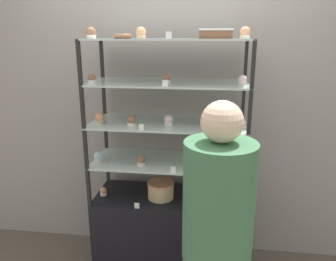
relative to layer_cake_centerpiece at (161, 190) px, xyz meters
name	(u,v)px	position (x,y,z in m)	size (l,w,h in m)	color
back_wall	(174,108)	(0.05, 0.42, 0.56)	(8.00, 0.05, 2.60)	gray
display_base	(168,233)	(0.05, 0.03, -0.40)	(1.14, 0.48, 0.68)	black
display_riser_lower	(168,163)	(0.05, 0.03, 0.21)	(1.14, 0.48, 0.30)	black
display_riser_middle	(168,125)	(0.05, 0.03, 0.51)	(1.14, 0.48, 0.30)	black
display_riser_upper	(168,85)	(0.05, 0.03, 0.81)	(1.14, 0.48, 0.30)	black
display_riser_top	(168,41)	(0.05, 0.03, 1.11)	(1.14, 0.48, 0.30)	black
layer_cake_centerpiece	(161,190)	(0.00, 0.00, 0.00)	(0.21, 0.21, 0.13)	#DBBC84
sheet_cake_frosted	(216,34)	(0.38, -0.02, 1.16)	(0.22, 0.17, 0.06)	brown
cupcake_0	(103,191)	(-0.46, -0.02, -0.03)	(0.05, 0.05, 0.07)	white
cupcake_1	(236,203)	(0.57, -0.07, -0.03)	(0.05, 0.05, 0.07)	#CCB28C
price_tag_0	(137,206)	(-0.15, -0.19, -0.04)	(0.04, 0.00, 0.04)	white
cupcake_2	(98,157)	(-0.47, -0.05, 0.27)	(0.06, 0.06, 0.08)	beige
cupcake_3	(141,160)	(-0.13, -0.08, 0.27)	(0.06, 0.06, 0.08)	beige
cupcake_4	(190,163)	(0.23, -0.10, 0.27)	(0.06, 0.06, 0.08)	beige
cupcake_5	(236,163)	(0.55, -0.05, 0.27)	(0.06, 0.06, 0.08)	white
price_tag_1	(173,170)	(0.12, -0.19, 0.25)	(0.04, 0.00, 0.04)	white
cupcake_6	(100,118)	(-0.44, -0.04, 0.57)	(0.07, 0.07, 0.08)	#CCB28C
cupcake_7	(132,121)	(-0.19, -0.08, 0.57)	(0.07, 0.07, 0.08)	white
cupcake_8	(169,120)	(0.07, -0.03, 0.57)	(0.07, 0.07, 0.08)	white
cupcake_9	(204,121)	(0.32, 0.00, 0.57)	(0.07, 0.07, 0.08)	beige
cupcake_10	(241,124)	(0.57, -0.06, 0.57)	(0.07, 0.07, 0.08)	beige
price_tag_2	(141,127)	(-0.10, -0.19, 0.55)	(0.04, 0.00, 0.04)	white
cupcake_11	(92,79)	(-0.46, -0.10, 0.86)	(0.06, 0.06, 0.07)	white
cupcake_12	(167,79)	(0.06, -0.03, 0.86)	(0.06, 0.06, 0.07)	beige
cupcake_13	(243,80)	(0.57, -0.05, 0.86)	(0.06, 0.06, 0.07)	beige
price_tag_3	(165,83)	(0.06, -0.19, 0.85)	(0.04, 0.00, 0.04)	white
cupcake_14	(91,33)	(-0.46, -0.07, 1.16)	(0.07, 0.07, 0.08)	beige
cupcake_15	(141,33)	(-0.12, -0.06, 1.16)	(0.07, 0.07, 0.08)	#CCB28C
cupcake_16	(245,33)	(0.56, -0.06, 1.16)	(0.07, 0.07, 0.08)	beige
price_tag_4	(169,35)	(0.09, -0.19, 1.15)	(0.04, 0.00, 0.04)	white
donut_glazed	(123,36)	(-0.26, 0.01, 1.15)	(0.13, 0.13, 0.03)	brown
customer_figure	(217,237)	(0.42, -0.73, 0.11)	(0.37, 0.37, 1.60)	brown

